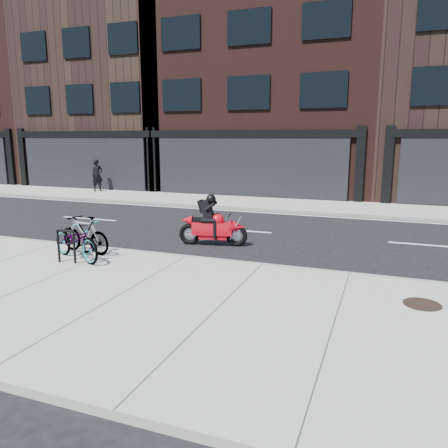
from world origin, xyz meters
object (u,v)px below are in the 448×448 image
at_px(bike_rack, 66,243).
at_px(manhole_cover, 422,304).
at_px(bicycle_front, 76,240).
at_px(motorcycle, 216,225).
at_px(pedestrian, 97,175).
at_px(bicycle_rear, 85,235).

xyz_separation_m(bike_rack, manhole_cover, (7.79, 0.08, -0.47)).
bearing_deg(bike_rack, bicycle_front, 85.15).
height_order(bicycle_front, motorcycle, motorcycle).
bearing_deg(pedestrian, bicycle_rear, -115.37).
xyz_separation_m(bicycle_front, motorcycle, (2.48, 3.01, -0.02)).
height_order(bike_rack, bicycle_front, bicycle_front).
bearing_deg(bicycle_rear, manhole_cover, 93.74).
bearing_deg(bicycle_rear, bicycle_front, 27.60).
height_order(bike_rack, bicycle_rear, bicycle_rear).
distance_m(bike_rack, manhole_cover, 7.81).
xyz_separation_m(motorcycle, pedestrian, (-10.52, 8.72, 0.40)).
height_order(bike_rack, manhole_cover, bike_rack).
bearing_deg(bicycle_rear, motorcycle, 141.98).
bearing_deg(bike_rack, bicycle_rear, 100.04).
xyz_separation_m(bicycle_rear, manhole_cover, (7.95, -0.82, -0.48)).
bearing_deg(bike_rack, motorcycle, 53.08).
bearing_deg(bicycle_front, manhole_cover, -70.41).
relative_size(bike_rack, motorcycle, 0.41).
relative_size(bicycle_rear, manhole_cover, 2.47).
xyz_separation_m(bike_rack, motorcycle, (2.50, 3.33, 0.00)).
height_order(bicycle_rear, motorcycle, motorcycle).
distance_m(bicycle_rear, pedestrian, 13.65).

